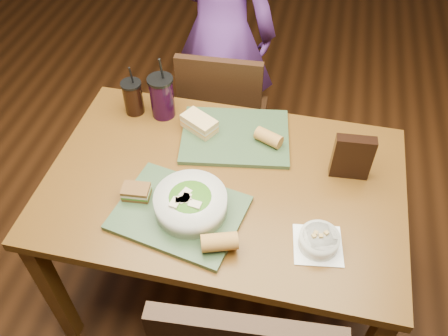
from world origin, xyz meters
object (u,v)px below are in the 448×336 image
at_px(cup_cola, 133,97).
at_px(baguette_near, 219,242).
at_px(tray_near, 179,213).
at_px(cup_berry, 162,97).
at_px(diner, 221,33).
at_px(tray_far, 235,136).
at_px(soup_bowl, 319,240).
at_px(chair_far, 224,116).
at_px(dining_table, 224,197).
at_px(sandwich_near, 136,192).
at_px(chip_bag, 352,157).
at_px(baguette_far, 269,138).
at_px(salad_bowl, 191,202).
at_px(sandwich_far, 199,123).

bearing_deg(cup_cola, baguette_near, -49.85).
distance_m(tray_near, cup_berry, 0.54).
height_order(diner, tray_near, diner).
relative_size(diner, cup_cola, 6.77).
height_order(tray_far, cup_cola, cup_cola).
bearing_deg(soup_bowl, chair_far, 120.92).
bearing_deg(cup_berry, chair_far, 60.62).
bearing_deg(dining_table, diner, 103.56).
bearing_deg(sandwich_near, chip_bag, 21.43).
distance_m(diner, baguette_near, 1.26).
relative_size(chair_far, cup_cola, 3.91).
xyz_separation_m(dining_table, baguette_far, (0.13, 0.22, 0.13)).
height_order(chair_far, cup_berry, cup_berry).
xyz_separation_m(chair_far, baguette_far, (0.27, -0.42, 0.30)).
relative_size(dining_table, cup_cola, 5.71).
bearing_deg(dining_table, soup_bowl, -29.86).
relative_size(diner, soup_bowl, 8.64).
bearing_deg(tray_far, chair_far, 108.91).
relative_size(chair_far, tray_far, 2.12).
height_order(baguette_far, cup_berry, cup_berry).
distance_m(diner, tray_near, 1.13).
relative_size(dining_table, baguette_far, 12.34).
bearing_deg(salad_bowl, sandwich_far, 100.61).
xyz_separation_m(sandwich_near, chip_bag, (0.72, 0.28, 0.05)).
bearing_deg(cup_berry, sandwich_near, -84.11).
xyz_separation_m(diner, baguette_near, (0.28, -1.23, 0.03)).
bearing_deg(baguette_far, salad_bowl, -118.15).
distance_m(diner, soup_bowl, 1.28).
bearing_deg(salad_bowl, baguette_near, -44.32).
distance_m(salad_bowl, sandwich_near, 0.20).
xyz_separation_m(soup_bowl, cup_berry, (-0.68, 0.51, 0.06)).
xyz_separation_m(chair_far, soup_bowl, (0.50, -0.84, 0.28)).
bearing_deg(salad_bowl, baguette_far, 61.85).
distance_m(soup_bowl, sandwich_far, 0.67).
distance_m(sandwich_near, sandwich_far, 0.40).
height_order(dining_table, cup_cola, cup_cola).
distance_m(baguette_far, cup_berry, 0.47).
height_order(chair_far, cup_cola, cup_cola).
relative_size(salad_bowl, sandwich_near, 2.47).
xyz_separation_m(tray_near, cup_cola, (-0.33, 0.48, 0.07)).
relative_size(tray_far, chip_bag, 2.31).
xyz_separation_m(dining_table, chip_bag, (0.44, 0.13, 0.18)).
relative_size(diner, chip_bag, 8.49).
bearing_deg(sandwich_far, baguette_near, -68.88).
bearing_deg(baguette_far, tray_far, 173.27).
bearing_deg(salad_bowl, diner, 97.66).
xyz_separation_m(diner, tray_far, (0.22, -0.71, -0.01)).
bearing_deg(salad_bowl, chair_far, 94.74).
bearing_deg(sandwich_near, cup_cola, 110.73).
xyz_separation_m(soup_bowl, chip_bag, (0.08, 0.34, 0.06)).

